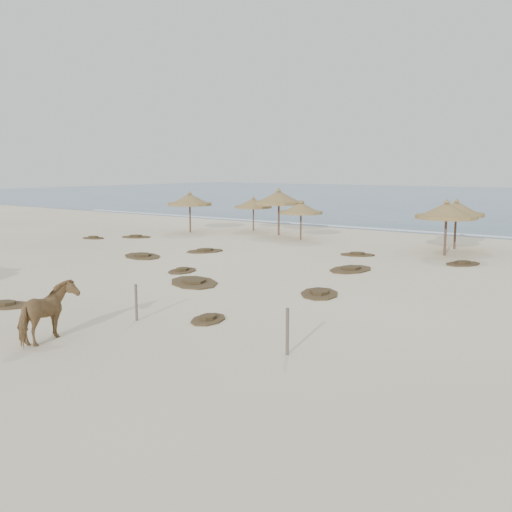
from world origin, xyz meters
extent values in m
plane|color=#EFE7C5|center=(0.00, 0.00, 0.00)|extent=(160.00, 160.00, 0.00)
cube|color=silver|center=(0.00, 26.00, 0.00)|extent=(70.00, 0.60, 0.01)
cylinder|color=brown|center=(-12.06, 16.19, 1.09)|extent=(0.12, 0.12, 2.18)
cylinder|color=olive|center=(-12.06, 16.19, 1.99)|extent=(3.77, 3.77, 0.19)
cone|color=olive|center=(-12.06, 16.19, 2.34)|extent=(3.64, 3.64, 0.78)
cone|color=olive|center=(-12.06, 16.19, 2.80)|extent=(0.37, 0.37, 0.23)
cylinder|color=brown|center=(-5.97, 18.37, 1.20)|extent=(0.14, 0.14, 2.40)
cylinder|color=olive|center=(-5.97, 18.37, 2.19)|extent=(3.72, 3.72, 0.21)
cone|color=olive|center=(-5.97, 18.37, 2.57)|extent=(3.60, 3.60, 0.86)
cone|color=olive|center=(-5.97, 18.37, 3.09)|extent=(0.41, 0.41, 0.25)
cylinder|color=brown|center=(-9.08, 19.72, 0.94)|extent=(0.11, 0.11, 1.88)
cylinder|color=olive|center=(-9.08, 19.72, 1.72)|extent=(3.12, 3.12, 0.16)
cone|color=olive|center=(-9.08, 19.72, 2.01)|extent=(3.02, 3.02, 0.67)
cone|color=olive|center=(-9.08, 19.72, 2.41)|extent=(0.32, 0.32, 0.20)
cylinder|color=brown|center=(-3.44, 17.08, 0.95)|extent=(0.11, 0.11, 1.90)
cylinder|color=olive|center=(-3.44, 17.08, 1.74)|extent=(3.35, 3.35, 0.16)
cone|color=olive|center=(-3.44, 17.08, 2.03)|extent=(3.24, 3.24, 0.68)
cone|color=olive|center=(-3.44, 17.08, 2.44)|extent=(0.33, 0.33, 0.20)
cylinder|color=brown|center=(5.73, 18.67, 1.07)|extent=(0.12, 0.12, 2.13)
cylinder|color=olive|center=(5.73, 18.67, 1.95)|extent=(3.36, 3.36, 0.18)
cone|color=olive|center=(5.73, 18.67, 2.28)|extent=(3.25, 3.25, 0.76)
cone|color=olive|center=(5.73, 18.67, 2.74)|extent=(0.37, 0.37, 0.22)
cylinder|color=brown|center=(6.07, 15.89, 1.11)|extent=(0.13, 0.13, 2.21)
cylinder|color=olive|center=(6.07, 15.89, 2.02)|extent=(3.86, 3.86, 0.19)
cone|color=olive|center=(6.07, 15.89, 2.37)|extent=(3.73, 3.73, 0.79)
cone|color=olive|center=(6.07, 15.89, 2.85)|extent=(0.38, 0.38, 0.23)
imported|color=#9C7947|center=(2.35, -5.12, 0.78)|extent=(1.40, 2.01, 1.55)
cylinder|color=brown|center=(2.66, -2.33, 0.55)|extent=(0.10, 0.10, 1.11)
cylinder|color=brown|center=(8.04, -2.35, 0.59)|extent=(0.11, 0.11, 1.18)
camera|label=1|loc=(15.29, -13.70, 4.55)|focal=40.00mm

